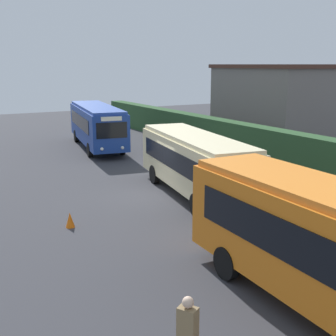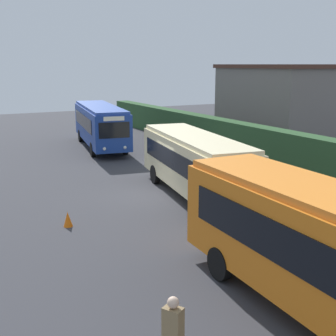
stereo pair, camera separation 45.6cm
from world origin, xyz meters
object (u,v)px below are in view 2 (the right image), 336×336
(bus_blue, at_px, (100,124))
(person_left, at_px, (173,336))
(bus_orange, at_px, (329,250))
(traffic_cone, at_px, (68,219))
(bus_cream, at_px, (195,161))

(bus_blue, bearing_deg, person_left, -6.84)
(bus_orange, height_order, traffic_cone, bus_orange)
(bus_cream, xyz_separation_m, bus_orange, (10.64, -2.76, 0.18))
(bus_orange, xyz_separation_m, traffic_cone, (-9.45, -3.81, -1.60))
(bus_blue, xyz_separation_m, traffic_cone, (15.42, -6.90, -1.55))
(person_left, distance_m, traffic_cone, 9.57)
(bus_cream, bearing_deg, bus_orange, -5.30)
(bus_blue, bearing_deg, bus_cream, 8.38)
(traffic_cone, bearing_deg, person_left, -3.07)
(bus_orange, relative_size, traffic_cone, 16.30)
(bus_orange, bearing_deg, bus_cream, 167.17)
(bus_cream, height_order, traffic_cone, bus_cream)
(bus_blue, relative_size, bus_orange, 1.10)
(bus_blue, relative_size, traffic_cone, 17.93)
(bus_cream, relative_size, person_left, 5.09)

